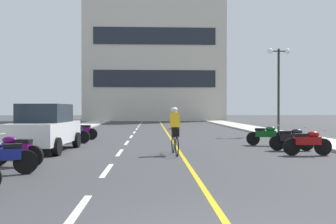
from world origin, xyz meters
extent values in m
plane|color=#38383A|center=(0.00, 21.00, 0.00)|extent=(140.00, 140.00, 0.00)
cube|color=#B7B2A8|center=(-7.20, 24.00, 0.06)|extent=(2.40, 72.00, 0.12)
cube|color=#B7B2A8|center=(7.20, 24.00, 0.06)|extent=(2.40, 72.00, 0.12)
cube|color=silver|center=(-2.00, 2.00, 0.00)|extent=(0.14, 2.20, 0.01)
cube|color=silver|center=(-2.00, 6.00, 0.00)|extent=(0.14, 2.20, 0.01)
cube|color=silver|center=(-2.00, 10.00, 0.00)|extent=(0.14, 2.20, 0.01)
cube|color=silver|center=(-2.00, 14.00, 0.00)|extent=(0.14, 2.20, 0.01)
cube|color=silver|center=(-2.00, 18.00, 0.00)|extent=(0.14, 2.20, 0.01)
cube|color=silver|center=(-2.00, 22.00, 0.00)|extent=(0.14, 2.20, 0.01)
cube|color=silver|center=(-2.00, 26.00, 0.00)|extent=(0.14, 2.20, 0.01)
cube|color=silver|center=(-2.00, 30.00, 0.00)|extent=(0.14, 2.20, 0.01)
cube|color=silver|center=(-2.00, 34.00, 0.00)|extent=(0.14, 2.20, 0.01)
cube|color=silver|center=(-2.00, 38.00, 0.00)|extent=(0.14, 2.20, 0.01)
cube|color=silver|center=(-2.00, 42.00, 0.00)|extent=(0.14, 2.20, 0.01)
cube|color=silver|center=(-2.00, 46.00, 0.00)|extent=(0.14, 2.20, 0.01)
cube|color=gold|center=(0.25, 24.00, 0.00)|extent=(0.12, 66.00, 0.01)
cube|color=beige|center=(-0.37, 49.47, 9.33)|extent=(19.05, 8.93, 18.66)
cube|color=#1E232D|center=(-0.37, 44.95, 5.60)|extent=(16.00, 0.10, 2.24)
cube|color=#1E232D|center=(-0.37, 44.95, 11.19)|extent=(16.00, 0.10, 2.24)
cylinder|color=black|center=(7.23, 19.32, 2.78)|extent=(0.14, 0.14, 5.31)
cylinder|color=black|center=(7.23, 19.32, 5.28)|extent=(1.10, 0.08, 0.08)
sphere|color=white|center=(6.68, 19.32, 5.28)|extent=(0.36, 0.36, 0.36)
sphere|color=white|center=(7.78, 19.32, 5.28)|extent=(0.36, 0.36, 0.36)
cylinder|color=black|center=(-5.68, 12.02, 0.32)|extent=(0.25, 0.65, 0.64)
cylinder|color=black|center=(-3.98, 11.94, 0.32)|extent=(0.25, 0.65, 0.64)
cylinder|color=black|center=(-5.81, 9.22, 0.32)|extent=(0.25, 0.65, 0.64)
cylinder|color=black|center=(-4.11, 9.14, 0.32)|extent=(0.25, 0.65, 0.64)
cube|color=silver|center=(-4.89, 10.58, 0.72)|extent=(1.89, 4.27, 0.80)
cube|color=#1E2833|center=(-4.89, 10.58, 1.47)|extent=(1.66, 2.27, 0.70)
cylinder|color=black|center=(-3.97, 5.53, 0.30)|extent=(0.60, 0.29, 0.60)
cube|color=navy|center=(-4.49, 5.35, 0.52)|extent=(0.94, 0.55, 0.28)
cube|color=black|center=(-4.25, 5.43, 0.72)|extent=(0.49, 0.37, 0.10)
cylinder|color=black|center=(-4.15, 6.71, 0.30)|extent=(0.61, 0.24, 0.60)
cube|color=#590C59|center=(-4.69, 6.84, 0.52)|extent=(0.94, 0.48, 0.28)
ellipsoid|color=#590C59|center=(-4.88, 6.89, 0.74)|extent=(0.48, 0.34, 0.22)
cube|color=black|center=(-4.44, 6.78, 0.72)|extent=(0.48, 0.34, 0.10)
cylinder|color=black|center=(5.19, 8.83, 0.30)|extent=(0.60, 0.12, 0.60)
cylinder|color=black|center=(4.09, 8.87, 0.30)|extent=(0.60, 0.12, 0.60)
cube|color=maroon|center=(4.64, 8.85, 0.52)|extent=(0.91, 0.31, 0.28)
ellipsoid|color=maroon|center=(4.84, 8.84, 0.74)|extent=(0.45, 0.26, 0.22)
cube|color=black|center=(4.39, 8.86, 0.72)|extent=(0.45, 0.26, 0.10)
cylinder|color=silver|center=(5.19, 8.83, 0.90)|extent=(0.05, 0.60, 0.03)
cylinder|color=black|center=(5.18, 10.26, 0.30)|extent=(0.61, 0.18, 0.60)
cylinder|color=black|center=(4.09, 10.40, 0.30)|extent=(0.61, 0.18, 0.60)
cube|color=black|center=(4.64, 10.33, 0.52)|extent=(0.93, 0.39, 0.28)
ellipsoid|color=black|center=(4.84, 10.30, 0.74)|extent=(0.47, 0.29, 0.22)
cube|color=black|center=(4.39, 10.36, 0.72)|extent=(0.47, 0.29, 0.10)
cylinder|color=silver|center=(5.18, 10.26, 0.90)|extent=(0.11, 0.60, 0.03)
cylinder|color=black|center=(4.80, 12.28, 0.30)|extent=(0.61, 0.24, 0.60)
cylinder|color=black|center=(3.73, 12.54, 0.30)|extent=(0.61, 0.24, 0.60)
cube|color=#0C4C19|center=(4.27, 12.41, 0.52)|extent=(0.94, 0.48, 0.28)
ellipsoid|color=#0C4C19|center=(4.46, 12.37, 0.74)|extent=(0.48, 0.34, 0.22)
cube|color=black|center=(4.03, 12.47, 0.72)|extent=(0.48, 0.34, 0.10)
cylinder|color=silver|center=(4.80, 12.28, 0.90)|extent=(0.17, 0.59, 0.03)
cylinder|color=black|center=(-5.12, 14.01, 0.30)|extent=(0.61, 0.18, 0.60)
cylinder|color=black|center=(-4.03, 13.86, 0.30)|extent=(0.61, 0.18, 0.60)
cube|color=navy|center=(-4.57, 13.93, 0.52)|extent=(0.93, 0.41, 0.28)
ellipsoid|color=navy|center=(-4.77, 13.96, 0.74)|extent=(0.47, 0.30, 0.22)
cube|color=black|center=(-4.33, 13.90, 0.72)|extent=(0.47, 0.30, 0.10)
cylinder|color=silver|center=(-5.12, 14.01, 0.90)|extent=(0.11, 0.60, 0.03)
cylinder|color=black|center=(-5.07, 16.05, 0.30)|extent=(0.61, 0.16, 0.60)
cylinder|color=black|center=(-3.98, 15.94, 0.30)|extent=(0.61, 0.16, 0.60)
cube|color=#590C59|center=(-4.53, 16.00, 0.52)|extent=(0.92, 0.37, 0.28)
ellipsoid|color=#590C59|center=(-4.72, 16.02, 0.74)|extent=(0.46, 0.28, 0.22)
cube|color=black|center=(-4.28, 15.97, 0.72)|extent=(0.46, 0.28, 0.10)
cylinder|color=silver|center=(-5.07, 16.05, 0.90)|extent=(0.09, 0.60, 0.03)
torus|color=black|center=(-0.01, 9.90, 0.34)|extent=(0.09, 0.72, 0.72)
torus|color=black|center=(0.06, 8.85, 0.34)|extent=(0.09, 0.72, 0.72)
cylinder|color=red|center=(0.03, 9.35, 0.64)|extent=(0.11, 0.95, 0.04)
cube|color=black|center=(0.04, 9.20, 0.86)|extent=(0.11, 0.21, 0.06)
cylinder|color=red|center=(0.00, 9.80, 0.89)|extent=(0.42, 0.06, 0.03)
cube|color=black|center=(0.03, 9.25, 0.79)|extent=(0.26, 0.38, 0.28)
cube|color=yellow|center=(0.02, 9.40, 1.19)|extent=(0.35, 0.48, 0.61)
sphere|color=beige|center=(0.01, 9.53, 1.54)|extent=(0.20, 0.20, 0.20)
ellipsoid|color=white|center=(0.01, 9.53, 1.61)|extent=(0.24, 0.26, 0.16)
camera|label=1|loc=(-0.82, -3.96, 1.64)|focal=39.90mm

